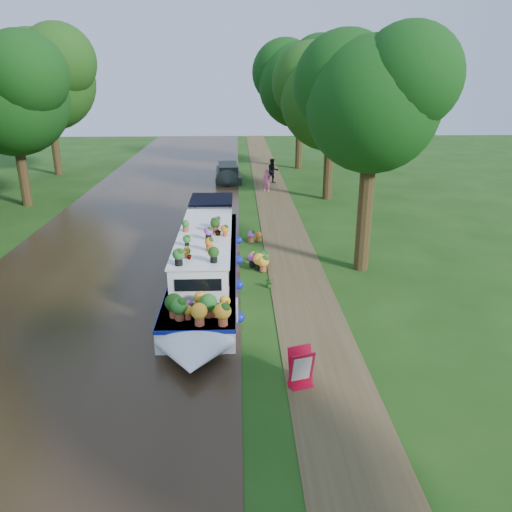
{
  "coord_description": "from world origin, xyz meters",
  "views": [
    {
      "loc": [
        -1.03,
        -15.31,
        7.2
      ],
      "look_at": [
        -0.43,
        1.04,
        1.3
      ],
      "focal_mm": 35.0,
      "sensor_mm": 36.0,
      "label": 1
    }
  ],
  "objects_px": {
    "pedestrian_pink": "(267,180)",
    "pedestrian_dark": "(273,171)",
    "sandwich_board": "(301,369)",
    "plant_boat": "(206,261)",
    "second_boat": "(228,173)"
  },
  "relations": [
    {
      "from": "second_boat",
      "to": "pedestrian_dark",
      "type": "bearing_deg",
      "value": -28.54
    },
    {
      "from": "pedestrian_pink",
      "to": "pedestrian_dark",
      "type": "xyz_separation_m",
      "value": [
        0.58,
        2.74,
        0.12
      ]
    },
    {
      "from": "pedestrian_pink",
      "to": "pedestrian_dark",
      "type": "relative_size",
      "value": 0.86
    },
    {
      "from": "sandwich_board",
      "to": "plant_boat",
      "type": "bearing_deg",
      "value": 95.17
    },
    {
      "from": "pedestrian_pink",
      "to": "second_boat",
      "type": "bearing_deg",
      "value": 136.82
    },
    {
      "from": "second_boat",
      "to": "sandwich_board",
      "type": "distance_m",
      "value": 26.33
    },
    {
      "from": "pedestrian_pink",
      "to": "pedestrian_dark",
      "type": "distance_m",
      "value": 2.8
    },
    {
      "from": "second_boat",
      "to": "pedestrian_dark",
      "type": "height_order",
      "value": "pedestrian_dark"
    },
    {
      "from": "plant_boat",
      "to": "pedestrian_pink",
      "type": "relative_size",
      "value": 9.12
    },
    {
      "from": "plant_boat",
      "to": "second_boat",
      "type": "relative_size",
      "value": 2.25
    },
    {
      "from": "plant_boat",
      "to": "sandwich_board",
      "type": "bearing_deg",
      "value": -68.02
    },
    {
      "from": "plant_boat",
      "to": "sandwich_board",
      "type": "relative_size",
      "value": 13.83
    },
    {
      "from": "sandwich_board",
      "to": "pedestrian_pink",
      "type": "bearing_deg",
      "value": 72.1
    },
    {
      "from": "plant_boat",
      "to": "pedestrian_dark",
      "type": "height_order",
      "value": "plant_boat"
    },
    {
      "from": "pedestrian_dark",
      "to": "pedestrian_pink",
      "type": "bearing_deg",
      "value": -117.43
    }
  ]
}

